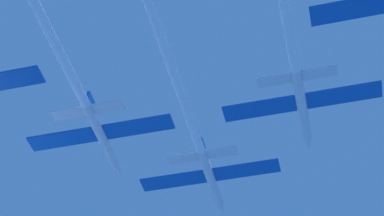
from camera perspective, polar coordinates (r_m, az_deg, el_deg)
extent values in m
cylinder|color=silver|center=(76.20, 1.60, -6.00)|extent=(1.08, 9.77, 1.08)
cone|color=silver|center=(80.89, 2.51, -8.54)|extent=(1.05, 2.15, 1.05)
ellipsoid|color=black|center=(78.15, 1.93, -6.68)|extent=(0.75, 1.95, 0.54)
cube|color=#0F51B2|center=(76.61, -1.61, -6.24)|extent=(7.43, 2.15, 0.23)
cube|color=#0F51B2|center=(75.28, 4.69, -5.29)|extent=(7.43, 2.15, 0.23)
cube|color=#0F51B2|center=(74.09, 0.93, -3.38)|extent=(0.28, 1.76, 1.56)
cube|color=silver|center=(73.48, -0.77, -4.33)|extent=(3.34, 1.29, 0.23)
cube|color=silver|center=(72.76, 2.61, -3.80)|extent=(3.34, 1.29, 0.23)
cylinder|color=white|center=(63.60, -1.81, 3.60)|extent=(0.97, 25.53, 0.97)
cylinder|color=silver|center=(71.66, -7.74, -2.39)|extent=(1.08, 9.77, 1.08)
cone|color=silver|center=(75.89, -6.27, -5.31)|extent=(1.05, 2.15, 1.05)
ellipsoid|color=black|center=(73.45, -7.16, -3.21)|extent=(0.75, 1.95, 0.54)
cube|color=#0F51B2|center=(72.74, -11.02, -2.63)|extent=(7.43, 2.15, 0.23)
cube|color=#0F51B2|center=(70.15, -4.60, -1.60)|extent=(7.43, 2.15, 0.23)
cube|color=#0F51B2|center=(69.94, -8.68, 0.50)|extent=(0.28, 1.76, 1.56)
cube|color=silver|center=(69.63, -10.55, -0.46)|extent=(3.34, 1.29, 0.23)
cube|color=silver|center=(68.24, -7.11, 0.13)|extent=(3.34, 1.29, 0.23)
cylinder|color=white|center=(60.82, -13.25, 8.57)|extent=(0.97, 25.80, 0.97)
cylinder|color=silver|center=(68.24, 9.37, 0.24)|extent=(1.08, 9.77, 1.08)
cone|color=silver|center=(72.66, 9.92, -2.96)|extent=(1.05, 2.15, 1.05)
ellipsoid|color=black|center=(70.12, 9.53, -0.69)|extent=(0.75, 1.95, 0.54)
cube|color=#0F51B2|center=(68.04, 5.79, -0.06)|extent=(7.43, 2.15, 0.23)
cube|color=#0F51B2|center=(67.99, 12.86, 1.10)|extent=(7.43, 2.15, 0.23)
cube|color=#0F51B2|center=(66.42, 8.85, 3.35)|extent=(0.28, 1.76, 1.56)
cube|color=silver|center=(65.38, 7.04, 2.38)|extent=(3.34, 1.29, 0.23)
cube|color=silver|center=(65.35, 10.86, 3.01)|extent=(3.34, 1.29, 0.23)
cube|color=#0F51B2|center=(66.27, -15.68, 2.27)|extent=(7.43, 2.15, 0.23)
cube|color=#0F51B2|center=(60.76, 13.55, 8.23)|extent=(7.43, 2.15, 0.23)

